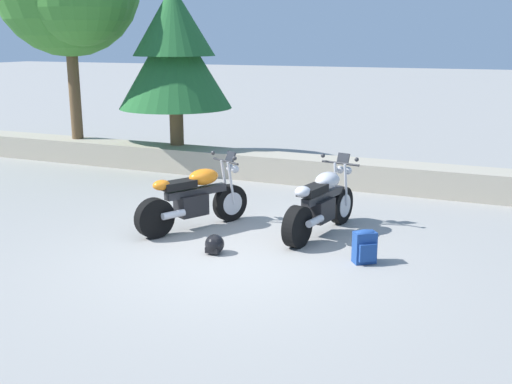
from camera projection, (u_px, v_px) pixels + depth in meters
ground_plane at (232, 257)px, 8.57m from camera, size 120.00×120.00×0.00m
stone_wall at (330, 172)px, 12.78m from camera, size 36.00×0.80×0.55m
motorcycle_orange_near_left at (195, 199)px, 9.75m from camera, size 1.16×1.89×1.18m
motorcycle_silver_centre at (322, 204)px, 9.47m from camera, size 0.73×2.05×1.18m
rider_backpack at (365, 246)px, 8.29m from camera, size 0.35×0.35×0.47m
rider_helmet at (214, 244)px, 8.67m from camera, size 0.28×0.28×0.28m
pine_tree_mid_left at (174, 50)px, 13.89m from camera, size 2.61×2.61×3.61m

